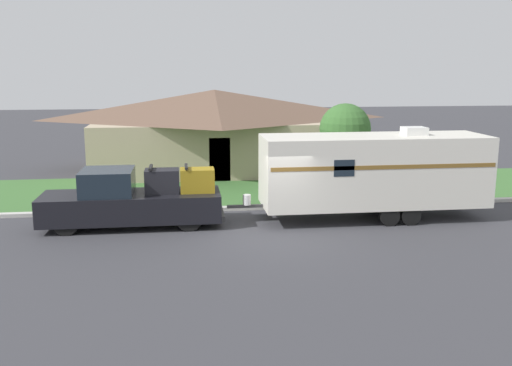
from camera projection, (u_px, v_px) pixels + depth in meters
ground_plane at (278, 237)px, 18.23m from camera, size 120.00×120.00×0.00m
curb_strip at (262, 207)px, 21.87m from camera, size 80.00×0.30×0.14m
lawn_strip at (251, 189)px, 25.42m from camera, size 80.00×7.00×0.03m
house_across_street at (215, 128)px, 30.46m from camera, size 13.30×8.35×4.19m
pickup_truck at (133, 200)px, 19.36m from camera, size 6.13×1.95×2.07m
travel_trailer at (374, 170)px, 20.24m from camera, size 9.21×2.42×3.27m
mailbox at (379, 175)px, 23.14m from camera, size 0.48×0.20×1.36m
tree_in_yard at (345, 129)px, 23.88m from camera, size 2.14×2.14×3.88m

